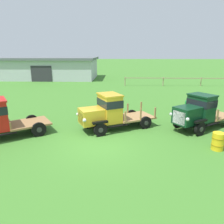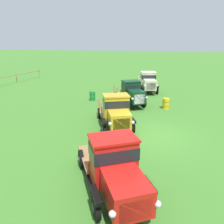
# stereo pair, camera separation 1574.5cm
# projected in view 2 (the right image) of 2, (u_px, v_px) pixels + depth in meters

# --- Properties ---
(ground_plane) EXTENTS (240.00, 240.00, 0.00)m
(ground_plane) POSITION_uv_depth(u_px,v_px,m) (153.00, 135.00, 12.83)
(ground_plane) COLOR #3D7528
(paddock_fence) EXTENTS (15.34, 0.33, 1.18)m
(paddock_fence) POSITION_uv_depth(u_px,v_px,m) (2.00, 79.00, 26.72)
(paddock_fence) COLOR #997F60
(paddock_fence) RESTS_ON ground
(vintage_truck_second_in_line) EXTENTS (4.96, 4.07, 2.18)m
(vintage_truck_second_in_line) POSITION_uv_depth(u_px,v_px,m) (115.00, 168.00, 7.50)
(vintage_truck_second_in_line) COLOR black
(vintage_truck_second_in_line) RESTS_ON ground
(vintage_truck_midrow_center) EXTENTS (4.90, 3.52, 2.18)m
(vintage_truck_midrow_center) POSITION_uv_depth(u_px,v_px,m) (116.00, 112.00, 13.51)
(vintage_truck_midrow_center) COLOR black
(vintage_truck_midrow_center) RESTS_ON ground
(vintage_truck_far_side) EXTENTS (4.55, 3.72, 2.13)m
(vintage_truck_far_side) POSITION_uv_depth(u_px,v_px,m) (132.00, 93.00, 18.49)
(vintage_truck_far_side) COLOR black
(vintage_truck_far_side) RESTS_ON ground
(vintage_truck_back_of_row) EXTENTS (5.04, 3.00, 2.20)m
(vintage_truck_back_of_row) POSITION_uv_depth(u_px,v_px,m) (147.00, 81.00, 23.89)
(vintage_truck_back_of_row) COLOR black
(vintage_truck_back_of_row) RESTS_ON ground
(oil_drum_beside_row) EXTENTS (0.55, 0.55, 0.87)m
(oil_drum_beside_row) POSITION_uv_depth(u_px,v_px,m) (92.00, 96.00, 20.34)
(oil_drum_beside_row) COLOR #1E7F33
(oil_drum_beside_row) RESTS_ON ground
(oil_drum_near_fence) EXTENTS (0.58, 0.58, 0.86)m
(oil_drum_near_fence) POSITION_uv_depth(u_px,v_px,m) (166.00, 103.00, 17.86)
(oil_drum_near_fence) COLOR gold
(oil_drum_near_fence) RESTS_ON ground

